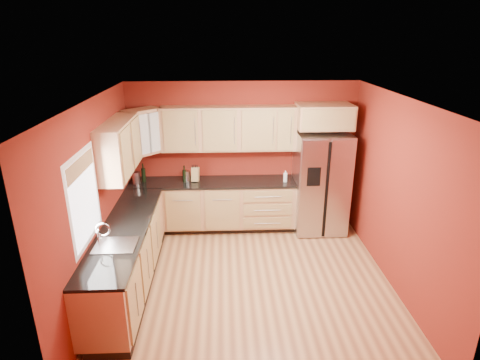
% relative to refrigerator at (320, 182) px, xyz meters
% --- Properties ---
extents(floor, '(4.00, 4.00, 0.00)m').
position_rel_refrigerator_xyz_m(floor, '(-1.35, -1.62, -0.89)').
color(floor, brown).
rests_on(floor, ground).
extents(ceiling, '(4.00, 4.00, 0.00)m').
position_rel_refrigerator_xyz_m(ceiling, '(-1.35, -1.62, 1.71)').
color(ceiling, silver).
rests_on(ceiling, wall_back).
extents(wall_back, '(4.00, 0.04, 2.60)m').
position_rel_refrigerator_xyz_m(wall_back, '(-1.35, 0.38, 0.41)').
color(wall_back, maroon).
rests_on(wall_back, floor).
extents(wall_front, '(4.00, 0.04, 2.60)m').
position_rel_refrigerator_xyz_m(wall_front, '(-1.35, -3.62, 0.41)').
color(wall_front, maroon).
rests_on(wall_front, floor).
extents(wall_left, '(0.04, 4.00, 2.60)m').
position_rel_refrigerator_xyz_m(wall_left, '(-3.35, -1.62, 0.41)').
color(wall_left, maroon).
rests_on(wall_left, floor).
extents(wall_right, '(0.04, 4.00, 2.60)m').
position_rel_refrigerator_xyz_m(wall_right, '(0.65, -1.62, 0.41)').
color(wall_right, maroon).
rests_on(wall_right, floor).
extents(base_cabinets_back, '(2.90, 0.60, 0.88)m').
position_rel_refrigerator_xyz_m(base_cabinets_back, '(-1.90, 0.07, -0.45)').
color(base_cabinets_back, tan).
rests_on(base_cabinets_back, floor).
extents(base_cabinets_left, '(0.60, 2.80, 0.88)m').
position_rel_refrigerator_xyz_m(base_cabinets_left, '(-3.05, -1.62, -0.45)').
color(base_cabinets_left, tan).
rests_on(base_cabinets_left, floor).
extents(countertop_back, '(2.90, 0.62, 0.04)m').
position_rel_refrigerator_xyz_m(countertop_back, '(-1.90, 0.06, 0.01)').
color(countertop_back, black).
rests_on(countertop_back, base_cabinets_back).
extents(countertop_left, '(0.62, 2.80, 0.04)m').
position_rel_refrigerator_xyz_m(countertop_left, '(-3.04, -1.62, 0.01)').
color(countertop_left, black).
rests_on(countertop_left, base_cabinets_left).
extents(upper_cabinets_back, '(2.30, 0.33, 0.75)m').
position_rel_refrigerator_xyz_m(upper_cabinets_back, '(-1.60, 0.21, 0.94)').
color(upper_cabinets_back, tan).
rests_on(upper_cabinets_back, wall_back).
extents(upper_cabinets_left, '(0.33, 1.35, 0.75)m').
position_rel_refrigerator_xyz_m(upper_cabinets_left, '(-3.19, -0.90, 0.94)').
color(upper_cabinets_left, tan).
rests_on(upper_cabinets_left, wall_left).
extents(corner_upper_cabinet, '(0.67, 0.67, 0.75)m').
position_rel_refrigerator_xyz_m(corner_upper_cabinet, '(-3.02, 0.04, 0.94)').
color(corner_upper_cabinet, tan).
rests_on(corner_upper_cabinet, wall_back).
extents(over_fridge_cabinet, '(0.92, 0.60, 0.40)m').
position_rel_refrigerator_xyz_m(over_fridge_cabinet, '(0.00, 0.07, 1.16)').
color(over_fridge_cabinet, tan).
rests_on(over_fridge_cabinet, wall_back).
extents(refrigerator, '(0.90, 0.75, 1.78)m').
position_rel_refrigerator_xyz_m(refrigerator, '(0.00, 0.00, 0.00)').
color(refrigerator, '#ACACB1').
rests_on(refrigerator, floor).
extents(window, '(0.03, 0.90, 1.00)m').
position_rel_refrigerator_xyz_m(window, '(-3.33, -2.12, 0.66)').
color(window, white).
rests_on(window, wall_left).
extents(sink_faucet, '(0.50, 0.42, 0.30)m').
position_rel_refrigerator_xyz_m(sink_faucet, '(-3.04, -2.12, 0.18)').
color(sink_faucet, white).
rests_on(sink_faucet, countertop_left).
extents(canister_left, '(0.17, 0.17, 0.21)m').
position_rel_refrigerator_xyz_m(canister_left, '(-3.20, 0.01, 0.14)').
color(canister_left, '#ACACB1').
rests_on(canister_left, countertop_back).
extents(canister_right, '(0.11, 0.11, 0.18)m').
position_rel_refrigerator_xyz_m(canister_right, '(-2.34, 0.10, 0.12)').
color(canister_right, '#ACACB1').
rests_on(canister_right, countertop_back).
extents(wine_bottle_a, '(0.09, 0.09, 0.33)m').
position_rel_refrigerator_xyz_m(wine_bottle_a, '(-3.09, 0.11, 0.19)').
color(wine_bottle_a, black).
rests_on(wine_bottle_a, countertop_back).
extents(wine_bottle_b, '(0.07, 0.07, 0.30)m').
position_rel_refrigerator_xyz_m(wine_bottle_b, '(-2.38, 0.07, 0.18)').
color(wine_bottle_b, black).
rests_on(wine_bottle_b, countertop_back).
extents(knife_block, '(0.14, 0.13, 0.25)m').
position_rel_refrigerator_xyz_m(knife_block, '(-2.19, 0.10, 0.15)').
color(knife_block, tan).
rests_on(knife_block, countertop_back).
extents(soap_dispenser, '(0.08, 0.08, 0.20)m').
position_rel_refrigerator_xyz_m(soap_dispenser, '(-0.63, -0.01, 0.13)').
color(soap_dispenser, white).
rests_on(soap_dispenser, countertop_back).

